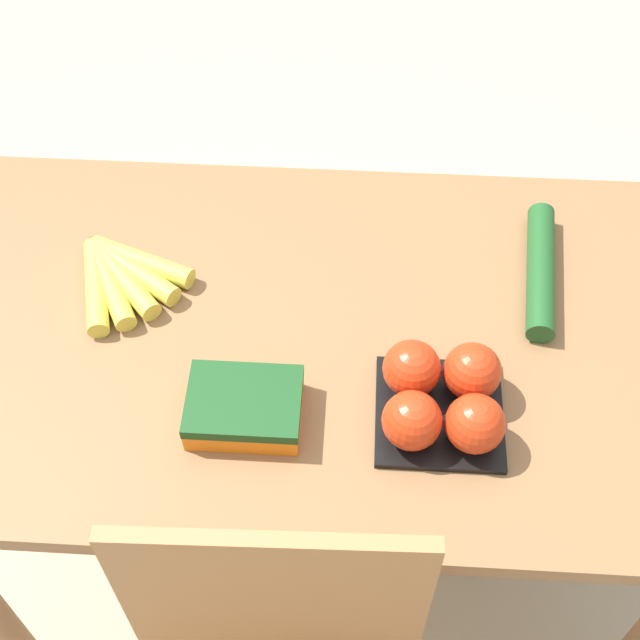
{
  "coord_description": "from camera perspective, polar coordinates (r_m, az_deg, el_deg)",
  "views": [
    {
      "loc": [
        -0.05,
        0.79,
        1.82
      ],
      "look_at": [
        0.0,
        0.0,
        0.79
      ],
      "focal_mm": 50.0,
      "sensor_mm": 36.0,
      "label": 1
    }
  ],
  "objects": [
    {
      "name": "cucumber_near",
      "position": [
        1.41,
        13.94,
        3.12
      ],
      "size": [
        0.07,
        0.25,
        0.04
      ],
      "color": "#1E5123",
      "rests_on": "dining_table"
    },
    {
      "name": "ground_plane",
      "position": [
        1.98,
        0.0,
        -13.98
      ],
      "size": [
        12.0,
        12.0,
        0.0
      ],
      "primitive_type": "plane",
      "color": "#B7A88E"
    },
    {
      "name": "tomato_pack",
      "position": [
        1.21,
        7.83,
        -4.96
      ],
      "size": [
        0.18,
        0.18,
        0.09
      ],
      "color": "black",
      "rests_on": "dining_table"
    },
    {
      "name": "banana_bunch",
      "position": [
        1.4,
        -12.68,
        2.81
      ],
      "size": [
        0.18,
        0.19,
        0.03
      ],
      "color": "brown",
      "rests_on": "dining_table"
    },
    {
      "name": "carrot_bag",
      "position": [
        1.22,
        -4.87,
        -5.49
      ],
      "size": [
        0.16,
        0.12,
        0.05
      ],
      "color": "orange",
      "rests_on": "dining_table"
    },
    {
      "name": "dining_table",
      "position": [
        1.42,
        0.0,
        -3.79
      ],
      "size": [
        1.22,
        0.7,
        0.76
      ],
      "color": "olive",
      "rests_on": "ground_plane"
    }
  ]
}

